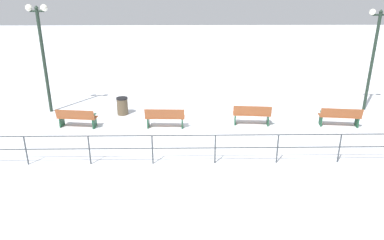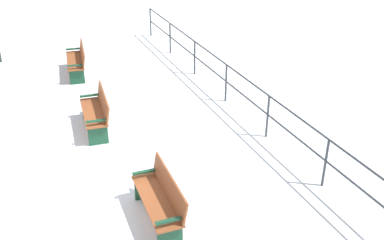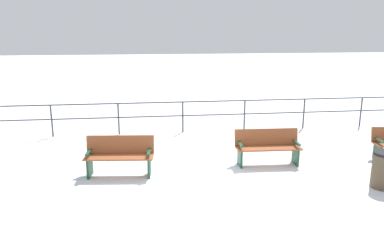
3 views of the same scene
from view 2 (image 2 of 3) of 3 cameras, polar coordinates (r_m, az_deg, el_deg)
ground_plane at (r=9.72m, az=-8.72°, el=-5.93°), size 80.00×80.00×0.00m
bench_nearest at (r=14.47m, az=-13.90°, el=7.19°), size 0.75×1.75×0.86m
bench_second at (r=11.05m, az=-11.62°, el=1.07°), size 0.70×1.65×0.92m
bench_third at (r=8.03m, az=-3.87°, el=-9.57°), size 0.59×1.67×0.89m
waterfront_railing at (r=10.57m, az=9.35°, el=1.37°), size 0.05×16.86×1.05m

